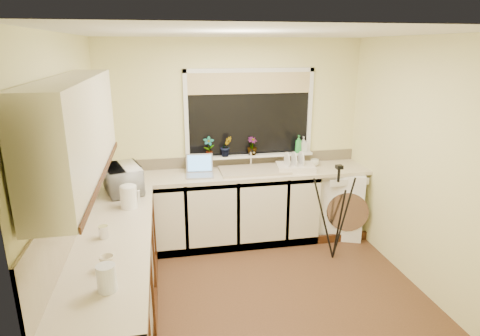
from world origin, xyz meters
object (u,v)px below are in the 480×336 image
object	(u,v)px
kettle	(129,197)
soap_bottle_clear	(303,144)
dish_rack	(296,167)
plant_a	(209,147)
steel_jar	(103,232)
soap_bottle_green	(298,144)
microwave	(123,179)
washing_machine	(337,201)
cup_back	(315,163)
cup_left	(107,262)
glass_jug	(107,278)
laptop	(200,170)
plant_b	(226,146)
tripod	(336,213)
plant_c	(252,146)

from	to	relation	value
kettle	soap_bottle_clear	world-z (taller)	soap_bottle_clear
dish_rack	plant_a	world-z (taller)	plant_a
steel_jar	plant_a	size ratio (longest dim) A/B	0.40
plant_a	soap_bottle_green	distance (m)	1.14
microwave	soap_bottle_clear	world-z (taller)	soap_bottle_clear
washing_machine	cup_back	xyz separation A→B (m)	(-0.30, 0.08, 0.52)
cup_back	cup_left	size ratio (longest dim) A/B	1.10
steel_jar	washing_machine	bearing A→B (deg)	29.32
washing_machine	soap_bottle_clear	xyz separation A→B (m)	(-0.41, 0.23, 0.72)
kettle	soap_bottle_green	size ratio (longest dim) A/B	0.91
glass_jug	cup_left	size ratio (longest dim) A/B	1.73
soap_bottle_clear	cup_back	size ratio (longest dim) A/B	1.81
laptop	cup_left	xyz separation A→B (m)	(-0.82, -1.97, -0.02)
soap_bottle_clear	microwave	bearing A→B (deg)	-162.95
plant_b	soap_bottle_clear	world-z (taller)	plant_b
microwave	plant_b	size ratio (longest dim) A/B	1.96
soap_bottle_clear	tripod	bearing A→B (deg)	-83.46
kettle	soap_bottle_green	bearing A→B (deg)	28.33
dish_rack	tripod	distance (m)	0.76
kettle	plant_c	bearing A→B (deg)	37.84
washing_machine	tripod	distance (m)	0.72
cup_back	steel_jar	bearing A→B (deg)	-146.33
cup_back	cup_left	distance (m)	3.07
cup_back	plant_a	bearing A→B (deg)	174.21
cup_back	kettle	bearing A→B (deg)	-156.34
laptop	steel_jar	size ratio (longest dim) A/B	3.32
tripod	plant_b	bearing A→B (deg)	121.41
microwave	soap_bottle_green	xyz separation A→B (m)	(2.10, 0.64, 0.12)
laptop	glass_jug	xyz separation A→B (m)	(-0.79, -2.23, 0.02)
laptop	dish_rack	xyz separation A→B (m)	(1.17, -0.03, -0.03)
plant_c	washing_machine	bearing A→B (deg)	-11.37
laptop	kettle	world-z (taller)	laptop
soap_bottle_green	cup_back	distance (m)	0.31
microwave	plant_a	world-z (taller)	plant_a
tripod	soap_bottle_clear	bearing A→B (deg)	74.95
laptop	glass_jug	bearing A→B (deg)	-104.77
laptop	plant_a	distance (m)	0.34
plant_a	plant_c	distance (m)	0.54
washing_machine	steel_jar	xyz separation A→B (m)	(-2.66, -1.50, 0.52)
kettle	steel_jar	bearing A→B (deg)	-104.44
tripod	plant_b	distance (m)	1.52
soap_bottle_clear	soap_bottle_green	bearing A→B (deg)	-157.05
steel_jar	cup_left	distance (m)	0.49
plant_c	cup_back	xyz separation A→B (m)	(0.78, -0.14, -0.22)
steel_jar	plant_b	world-z (taller)	plant_b
washing_machine	cup_left	size ratio (longest dim) A/B	8.57
plant_a	glass_jug	bearing A→B (deg)	-110.70
steel_jar	soap_bottle_clear	distance (m)	2.85
laptop	steel_jar	distance (m)	1.74
glass_jug	cup_left	world-z (taller)	glass_jug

